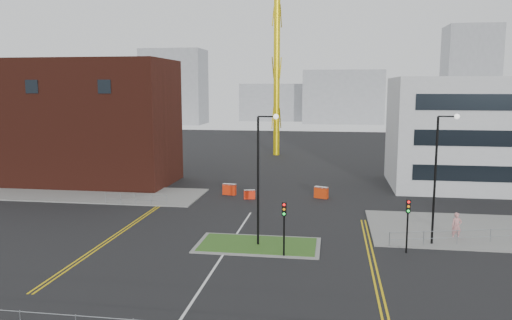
{
  "coord_description": "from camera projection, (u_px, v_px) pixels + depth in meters",
  "views": [
    {
      "loc": [
        6.93,
        -25.15,
        10.96
      ],
      "look_at": [
        0.78,
        15.02,
        5.0
      ],
      "focal_mm": 35.0,
      "sensor_mm": 36.0,
      "label": 1
    }
  ],
  "objects": [
    {
      "name": "ground",
      "position": [
        200.0,
        290.0,
        27.22
      ],
      "size": [
        200.0,
        200.0,
        0.0
      ],
      "primitive_type": "plane",
      "color": "black",
      "rests_on": "ground"
    },
    {
      "name": "pavement_left",
      "position": [
        68.0,
        193.0,
        51.73
      ],
      "size": [
        28.0,
        8.0,
        0.12
      ],
      "primitive_type": "cube",
      "color": "slate",
      "rests_on": "ground"
    },
    {
      "name": "grass_island",
      "position": [
        258.0,
        245.0,
        34.74
      ],
      "size": [
        8.0,
        4.0,
        0.12
      ],
      "primitive_type": "cube",
      "color": "#28521B",
      "rests_on": "ground"
    },
    {
      "name": "pedestrian",
      "position": [
        457.0,
        226.0,
        36.05
      ],
      "size": [
        0.73,
        0.48,
        1.98
      ],
      "primitive_type": "imported",
      "rotation": [
        0.0,
        0.0,
        0.01
      ],
      "color": "#CF8686",
      "rests_on": "ground"
    },
    {
      "name": "barrier_left",
      "position": [
        249.0,
        194.0,
        49.19
      ],
      "size": [
        1.15,
        0.63,
        0.92
      ],
      "color": "#FF2A0E",
      "rests_on": "ground"
    },
    {
      "name": "yellow_right_b",
      "position": [
        375.0,
        261.0,
        31.62
      ],
      "size": [
        0.12,
        20.0,
        0.01
      ],
      "primitive_type": "cube",
      "color": "gold",
      "rests_on": "ground"
    },
    {
      "name": "yellow_right_a",
      "position": [
        370.0,
        261.0,
        31.67
      ],
      "size": [
        0.12,
        20.0,
        0.01
      ],
      "primitive_type": "cube",
      "color": "gold",
      "rests_on": "ground"
    },
    {
      "name": "skyline_b",
      "position": [
        343.0,
        97.0,
        151.71
      ],
      "size": [
        24.0,
        12.0,
        16.0
      ],
      "primitive_type": "cube",
      "color": "gray",
      "rests_on": "ground"
    },
    {
      "name": "brick_building",
      "position": [
        68.0,
        123.0,
        57.05
      ],
      "size": [
        24.2,
        10.07,
        14.24
      ],
      "color": "#491B12",
      "rests_on": "ground"
    },
    {
      "name": "island_kerb",
      "position": [
        258.0,
        245.0,
        34.74
      ],
      "size": [
        8.6,
        4.6,
        0.08
      ],
      "primitive_type": "cube",
      "color": "slate",
      "rests_on": "ground"
    },
    {
      "name": "barrier_mid",
      "position": [
        229.0,
        189.0,
        51.11
      ],
      "size": [
        1.42,
        0.68,
        1.14
      ],
      "color": "red",
      "rests_on": "ground"
    },
    {
      "name": "office_block",
      "position": [
        511.0,
        133.0,
        53.73
      ],
      "size": [
        25.0,
        12.2,
        12.0
      ],
      "color": "#BABCBF",
      "rests_on": "ground"
    },
    {
      "name": "barrier_right",
      "position": [
        321.0,
        192.0,
        49.52
      ],
      "size": [
        1.45,
        0.95,
        1.16
      ],
      "color": "red",
      "rests_on": "ground"
    },
    {
      "name": "traffic_light_island",
      "position": [
        284.0,
        219.0,
        32.1
      ],
      "size": [
        0.28,
        0.33,
        3.65
      ],
      "color": "black",
      "rests_on": "ground"
    },
    {
      "name": "skyline_a",
      "position": [
        174.0,
        87.0,
        148.98
      ],
      "size": [
        18.0,
        12.0,
        22.0
      ],
      "primitive_type": "cube",
      "color": "gray",
      "rests_on": "ground"
    },
    {
      "name": "streetlamp_island",
      "position": [
        261.0,
        169.0,
        33.93
      ],
      "size": [
        1.46,
        0.36,
        9.18
      ],
      "color": "black",
      "rests_on": "ground"
    },
    {
      "name": "railing_left",
      "position": [
        136.0,
        198.0,
        46.37
      ],
      "size": [
        6.05,
        0.05,
        1.1
      ],
      "color": "gray",
      "rests_on": "ground"
    },
    {
      "name": "yellow_left_a",
      "position": [
        121.0,
        231.0,
        38.35
      ],
      "size": [
        0.12,
        24.0,
        0.01
      ],
      "primitive_type": "cube",
      "color": "gold",
      "rests_on": "ground"
    },
    {
      "name": "skyline_d",
      "position": [
        287.0,
        102.0,
        164.48
      ],
      "size": [
        30.0,
        12.0,
        12.0
      ],
      "primitive_type": "cube",
      "color": "gray",
      "rests_on": "ground"
    },
    {
      "name": "yellow_left_b",
      "position": [
        124.0,
        231.0,
        38.3
      ],
      "size": [
        0.12,
        24.0,
        0.01
      ],
      "primitive_type": "cube",
      "color": "gold",
      "rests_on": "ground"
    },
    {
      "name": "centre_line",
      "position": [
        209.0,
        276.0,
        29.18
      ],
      "size": [
        0.15,
        30.0,
        0.01
      ],
      "primitive_type": "cube",
      "color": "silver",
      "rests_on": "ground"
    },
    {
      "name": "streetlamp_right_near",
      "position": [
        439.0,
        169.0,
        34.09
      ],
      "size": [
        1.46,
        0.36,
        9.18
      ],
      "color": "black",
      "rests_on": "ground"
    },
    {
      "name": "skyline_c",
      "position": [
        470.0,
        76.0,
        140.71
      ],
      "size": [
        14.0,
        12.0,
        28.0
      ],
      "primitive_type": "cube",
      "color": "gray",
      "rests_on": "ground"
    },
    {
      "name": "traffic_light_right",
      "position": [
        408.0,
        215.0,
        32.86
      ],
      "size": [
        0.28,
        0.33,
        3.65
      ],
      "color": "black",
      "rests_on": "ground"
    }
  ]
}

